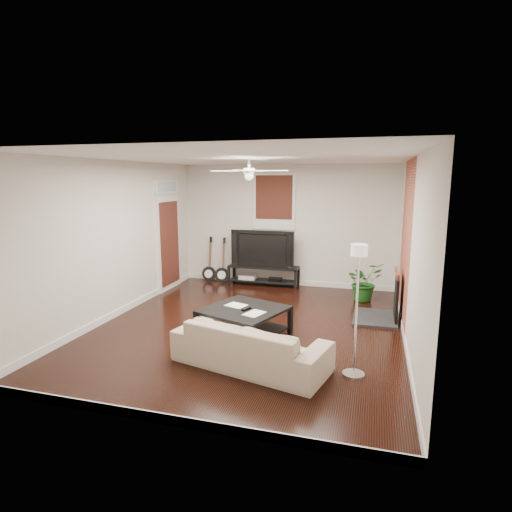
{
  "coord_description": "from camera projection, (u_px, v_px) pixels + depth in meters",
  "views": [
    {
      "loc": [
        1.96,
        -6.49,
        2.48
      ],
      "look_at": [
        0.0,
        0.4,
        1.15
      ],
      "focal_mm": 29.35,
      "sensor_mm": 36.0,
      "label": 1
    }
  ],
  "objects": [
    {
      "name": "potted_plant",
      "position": [
        364.0,
        281.0,
        8.56
      ],
      "size": [
        0.96,
        0.94,
        0.8
      ],
      "primitive_type": "imported",
      "rotation": [
        0.0,
        0.0,
        0.67
      ],
      "color": "#185418",
      "rests_on": "floor"
    },
    {
      "name": "floor_lamp",
      "position": [
        356.0,
        311.0,
        5.2
      ],
      "size": [
        0.34,
        0.34,
        1.71
      ],
      "primitive_type": null,
      "rotation": [
        0.0,
        0.0,
        -0.25
      ],
      "color": "silver",
      "rests_on": "floor"
    },
    {
      "name": "guitar_left",
      "position": [
        209.0,
        259.0,
        10.12
      ],
      "size": [
        0.36,
        0.27,
        1.1
      ],
      "primitive_type": null,
      "rotation": [
        0.0,
        0.0,
        0.1
      ],
      "color": "black",
      "rests_on": "floor"
    },
    {
      "name": "door_left",
      "position": [
        169.0,
        234.0,
        9.35
      ],
      "size": [
        0.08,
        1.0,
        2.5
      ],
      "primitive_type": "cube",
      "color": "white",
      "rests_on": "wall_left"
    },
    {
      "name": "ceiling_fan",
      "position": [
        249.0,
        171.0,
        6.64
      ],
      "size": [
        1.24,
        1.24,
        0.32
      ],
      "primitive_type": null,
      "color": "white",
      "rests_on": "ceiling"
    },
    {
      "name": "guitar_right",
      "position": [
        222.0,
        260.0,
        9.99
      ],
      "size": [
        0.38,
        0.3,
        1.1
      ],
      "primitive_type": null,
      "rotation": [
        0.0,
        0.0,
        0.2
      ],
      "color": "black",
      "rests_on": "floor"
    },
    {
      "name": "room",
      "position": [
        249.0,
        245.0,
        6.86
      ],
      "size": [
        5.01,
        6.01,
        2.81
      ],
      "color": "black",
      "rests_on": "ground"
    },
    {
      "name": "coffee_table",
      "position": [
        244.0,
        323.0,
        6.61
      ],
      "size": [
        1.44,
        1.44,
        0.47
      ],
      "primitive_type": "cube",
      "rotation": [
        0.0,
        0.0,
        -0.34
      ],
      "color": "black",
      "rests_on": "floor"
    },
    {
      "name": "tv",
      "position": [
        264.0,
        248.0,
        9.73
      ],
      "size": [
        1.48,
        0.19,
        0.85
      ],
      "primitive_type": "imported",
      "color": "black",
      "rests_on": "tv_stand"
    },
    {
      "name": "sofa",
      "position": [
        250.0,
        344.0,
        5.57
      ],
      "size": [
        2.23,
        1.31,
        0.61
      ],
      "primitive_type": "imported",
      "rotation": [
        0.0,
        0.0,
        2.89
      ],
      "color": "tan",
      "rests_on": "floor"
    },
    {
      "name": "tv_stand",
      "position": [
        264.0,
        275.0,
        9.84
      ],
      "size": [
        1.65,
        0.44,
        0.46
      ],
      "primitive_type": "cube",
      "color": "black",
      "rests_on": "floor"
    },
    {
      "name": "fireplace",
      "position": [
        385.0,
        295.0,
        7.39
      ],
      "size": [
        0.8,
        1.1,
        0.92
      ],
      "primitive_type": "cube",
      "color": "black",
      "rests_on": "floor"
    },
    {
      "name": "brick_accent",
      "position": [
        406.0,
        243.0,
        7.14
      ],
      "size": [
        0.02,
        2.2,
        2.8
      ],
      "primitive_type": "cube",
      "color": "#A44434",
      "rests_on": "floor"
    },
    {
      "name": "window_back",
      "position": [
        274.0,
        202.0,
        9.65
      ],
      "size": [
        1.0,
        0.06,
        1.3
      ],
      "primitive_type": "cube",
      "color": "#3C1910",
      "rests_on": "wall_back"
    }
  ]
}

